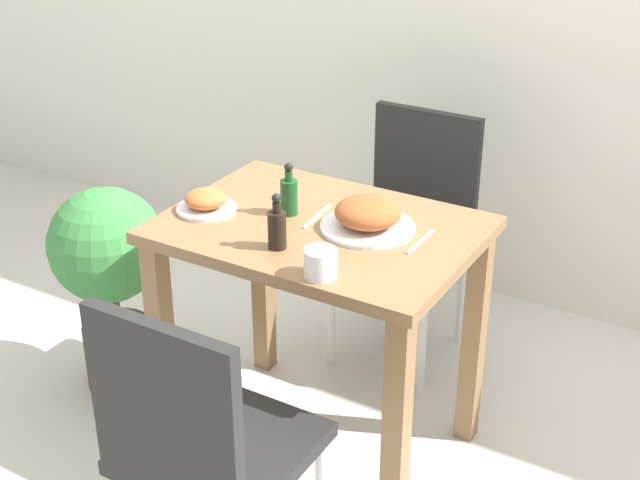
# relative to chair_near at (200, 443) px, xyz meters

# --- Properties ---
(ground_plane) EXTENTS (16.00, 16.00, 0.00)m
(ground_plane) POSITION_rel_chair_near_xyz_m (-0.07, 0.67, -0.50)
(ground_plane) COLOR beige
(dining_table) EXTENTS (0.88, 0.64, 0.78)m
(dining_table) POSITION_rel_chair_near_xyz_m (-0.07, 0.67, 0.13)
(dining_table) COLOR olive
(dining_table) RESTS_ON ground_plane
(chair_near) EXTENTS (0.42, 0.42, 0.89)m
(chair_near) POSITION_rel_chair_near_xyz_m (0.00, 0.00, 0.00)
(chair_near) COLOR black
(chair_near) RESTS_ON ground_plane
(chair_far) EXTENTS (0.42, 0.42, 0.89)m
(chair_far) POSITION_rel_chair_near_xyz_m (-0.09, 1.35, 0.00)
(chair_far) COLOR black
(chair_far) RESTS_ON ground_plane
(food_plate) EXTENTS (0.27, 0.27, 0.09)m
(food_plate) POSITION_rel_chair_near_xyz_m (0.06, 0.72, 0.32)
(food_plate) COLOR white
(food_plate) RESTS_ON dining_table
(side_plate) EXTENTS (0.18, 0.18, 0.06)m
(side_plate) POSITION_rel_chair_near_xyz_m (-0.40, 0.59, 0.31)
(side_plate) COLOR white
(side_plate) RESTS_ON dining_table
(drink_cup) EXTENTS (0.09, 0.09, 0.08)m
(drink_cup) POSITION_rel_chair_near_xyz_m (0.09, 0.41, 0.32)
(drink_cup) COLOR white
(drink_cup) RESTS_ON dining_table
(sauce_bottle) EXTENTS (0.05, 0.05, 0.16)m
(sauce_bottle) POSITION_rel_chair_near_xyz_m (-0.09, 0.49, 0.34)
(sauce_bottle) COLOR black
(sauce_bottle) RESTS_ON dining_table
(condiment_bottle) EXTENTS (0.05, 0.05, 0.16)m
(condiment_bottle) POSITION_rel_chair_near_xyz_m (-0.18, 0.69, 0.34)
(condiment_bottle) COLOR #194C23
(condiment_bottle) RESTS_ON dining_table
(fork_utensil) EXTENTS (0.02, 0.18, 0.00)m
(fork_utensil) POSITION_rel_chair_near_xyz_m (-0.10, 0.72, 0.28)
(fork_utensil) COLOR silver
(fork_utensil) RESTS_ON dining_table
(spoon_utensil) EXTENTS (0.01, 0.17, 0.00)m
(spoon_utensil) POSITION_rel_chair_near_xyz_m (0.22, 0.72, 0.28)
(spoon_utensil) COLOR silver
(spoon_utensil) RESTS_ON dining_table
(potted_plant_left) EXTENTS (0.39, 0.39, 0.74)m
(potted_plant_left) POSITION_rel_chair_near_xyz_m (-0.84, 0.60, -0.03)
(potted_plant_left) COLOR #51331E
(potted_plant_left) RESTS_ON ground_plane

